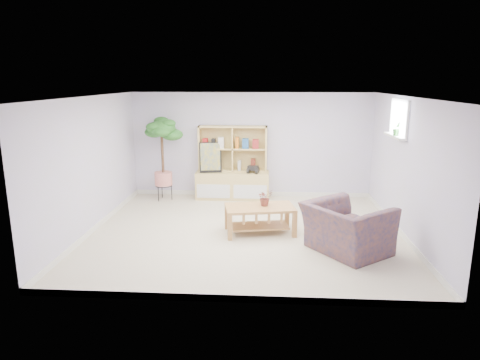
# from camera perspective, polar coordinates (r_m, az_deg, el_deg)

# --- Properties ---
(floor) EXTENTS (5.50, 5.00, 0.01)m
(floor) POSITION_cam_1_polar(r_m,az_deg,el_deg) (7.76, 0.75, -6.95)
(floor) COLOR beige
(floor) RESTS_ON ground
(ceiling) EXTENTS (5.50, 5.00, 0.01)m
(ceiling) POSITION_cam_1_polar(r_m,az_deg,el_deg) (7.28, 0.81, 11.06)
(ceiling) COLOR white
(ceiling) RESTS_ON walls
(walls) EXTENTS (5.51, 5.01, 2.40)m
(walls) POSITION_cam_1_polar(r_m,az_deg,el_deg) (7.43, 0.78, 1.77)
(walls) COLOR silver
(walls) RESTS_ON floor
(baseboard) EXTENTS (5.50, 5.00, 0.10)m
(baseboard) POSITION_cam_1_polar(r_m,az_deg,el_deg) (7.74, 0.75, -6.60)
(baseboard) COLOR white
(baseboard) RESTS_ON floor
(window) EXTENTS (0.10, 0.98, 0.68)m
(window) POSITION_cam_1_polar(r_m,az_deg,el_deg) (8.25, 20.51, 7.71)
(window) COLOR #D0E9FF
(window) RESTS_ON walls
(window_sill) EXTENTS (0.14, 1.00, 0.04)m
(window_sill) POSITION_cam_1_polar(r_m,az_deg,el_deg) (8.26, 19.93, 5.52)
(window_sill) COLOR white
(window_sill) RESTS_ON walls
(storage_unit) EXTENTS (1.66, 0.56, 1.66)m
(storage_unit) POSITION_cam_1_polar(r_m,az_deg,el_deg) (9.72, -1.01, 2.29)
(storage_unit) COLOR tan
(storage_unit) RESTS_ON floor
(poster) EXTENTS (0.51, 0.21, 0.69)m
(poster) POSITION_cam_1_polar(r_m,az_deg,el_deg) (9.67, -3.96, 3.02)
(poster) COLOR gold
(poster) RESTS_ON storage_unit
(toy_truck) EXTENTS (0.38, 0.29, 0.19)m
(toy_truck) POSITION_cam_1_polar(r_m,az_deg,el_deg) (9.63, 1.76, 1.49)
(toy_truck) COLOR black
(toy_truck) RESTS_ON storage_unit
(coffee_table) EXTENTS (1.30, 0.86, 0.49)m
(coffee_table) POSITION_cam_1_polar(r_m,az_deg,el_deg) (7.65, 2.65, -5.31)
(coffee_table) COLOR #B37E3D
(coffee_table) RESTS_ON floor
(table_plant) EXTENTS (0.35, 0.34, 0.30)m
(table_plant) POSITION_cam_1_polar(r_m,az_deg,el_deg) (7.59, 3.35, -2.34)
(table_plant) COLOR #144D16
(table_plant) RESTS_ON coffee_table
(floor_tree) EXTENTS (0.71, 0.71, 1.87)m
(floor_tree) POSITION_cam_1_polar(r_m,az_deg,el_deg) (9.74, -10.27, 2.74)
(floor_tree) COLOR #2B712B
(floor_tree) RESTS_ON floor
(armchair) EXTENTS (1.56, 1.59, 0.89)m
(armchair) POSITION_cam_1_polar(r_m,az_deg,el_deg) (6.97, 14.07, -5.85)
(armchair) COLOR navy
(armchair) RESTS_ON floor
(sill_plant) EXTENTS (0.18, 0.16, 0.26)m
(sill_plant) POSITION_cam_1_polar(r_m,az_deg,el_deg) (8.17, 20.17, 6.48)
(sill_plant) COLOR #2B712B
(sill_plant) RESTS_ON window_sill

